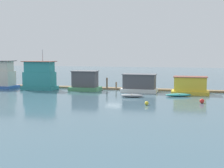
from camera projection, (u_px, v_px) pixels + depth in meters
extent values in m
plane|color=#426070|center=(113.00, 92.00, 53.90)|extent=(200.00, 200.00, 0.00)
cube|color=#846B4C|center=(118.00, 88.00, 57.23)|extent=(59.60, 1.70, 0.30)
cube|color=teal|center=(40.00, 88.00, 56.85)|extent=(6.08, 3.28, 0.64)
cube|color=teal|center=(40.00, 79.00, 56.69)|extent=(5.46, 2.67, 2.57)
cube|color=teal|center=(39.00, 67.00, 56.48)|extent=(5.03, 2.24, 1.86)
cube|color=brown|center=(39.00, 61.00, 56.38)|extent=(5.76, 2.97, 0.12)
cylinder|color=#B2B2B7|center=(43.00, 55.00, 56.10)|extent=(0.12, 0.12, 2.07)
cube|color=#4C9360|center=(85.00, 89.00, 55.36)|extent=(5.27, 3.34, 0.65)
cube|color=#4C4C51|center=(85.00, 79.00, 55.20)|extent=(4.26, 2.33, 2.75)
cube|color=slate|center=(85.00, 71.00, 55.06)|extent=(4.56, 2.63, 0.12)
cube|color=white|center=(139.00, 90.00, 53.13)|extent=(6.03, 3.38, 0.62)
cube|color=#4C4C51|center=(139.00, 82.00, 52.98)|extent=(5.34, 2.70, 2.36)
cube|color=slate|center=(140.00, 74.00, 52.86)|extent=(5.64, 3.00, 0.12)
cube|color=gold|center=(190.00, 92.00, 50.44)|extent=(5.88, 3.48, 0.54)
cube|color=gold|center=(190.00, 84.00, 50.31)|extent=(5.03, 2.63, 2.21)
cube|color=brown|center=(190.00, 77.00, 50.20)|extent=(5.33, 2.93, 0.12)
ellipsoid|color=gray|center=(132.00, 96.00, 46.88)|extent=(3.56, 1.44, 0.49)
cube|color=#997F60|center=(132.00, 94.00, 46.86)|extent=(0.20, 1.10, 0.08)
ellipsoid|color=teal|center=(178.00, 95.00, 47.70)|extent=(4.24, 2.47, 0.46)
cube|color=#997F60|center=(178.00, 94.00, 47.68)|extent=(0.49, 1.08, 0.08)
cylinder|color=brown|center=(107.00, 84.00, 56.53)|extent=(0.30, 0.30, 2.20)
cylinder|color=brown|center=(116.00, 86.00, 56.14)|extent=(0.27, 0.27, 1.44)
sphere|color=yellow|center=(147.00, 103.00, 39.59)|extent=(0.51, 0.51, 0.51)
sphere|color=red|center=(202.00, 101.00, 41.10)|extent=(0.61, 0.61, 0.61)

